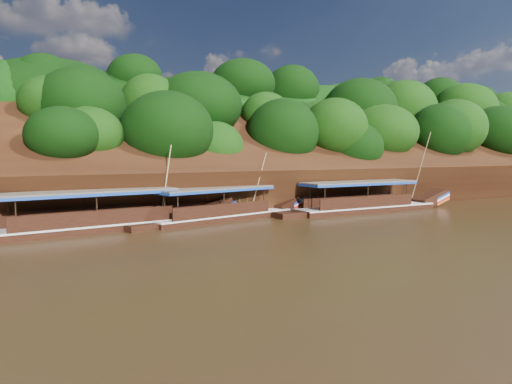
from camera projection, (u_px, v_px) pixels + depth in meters
ground at (297, 234)px, 31.97m from camera, size 160.00×160.00×0.00m
riverbank at (175, 184)px, 51.60m from camera, size 120.00×30.06×19.40m
boat_0 at (374, 204)px, 44.30m from camera, size 16.68×3.45×7.53m
boat_1 at (231, 212)px, 38.91m from camera, size 14.95×5.54×5.69m
boat_2 at (118, 220)px, 33.97m from camera, size 17.48×4.43×6.28m
reeds at (198, 209)px, 38.66m from camera, size 50.90×2.47×2.16m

